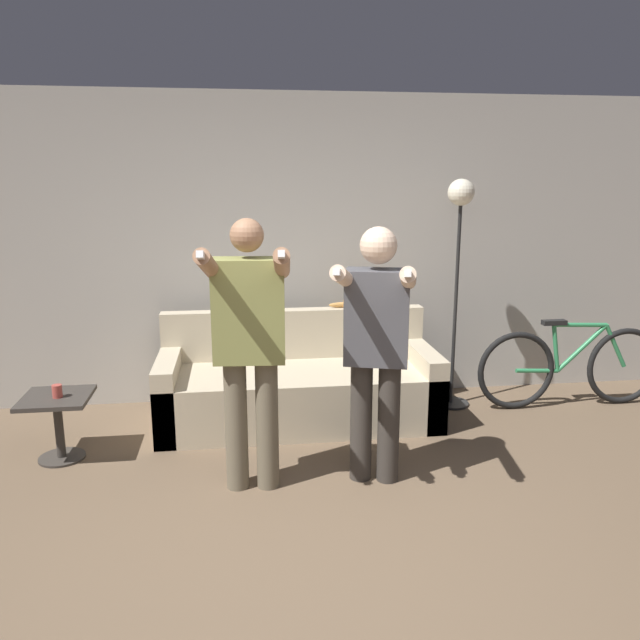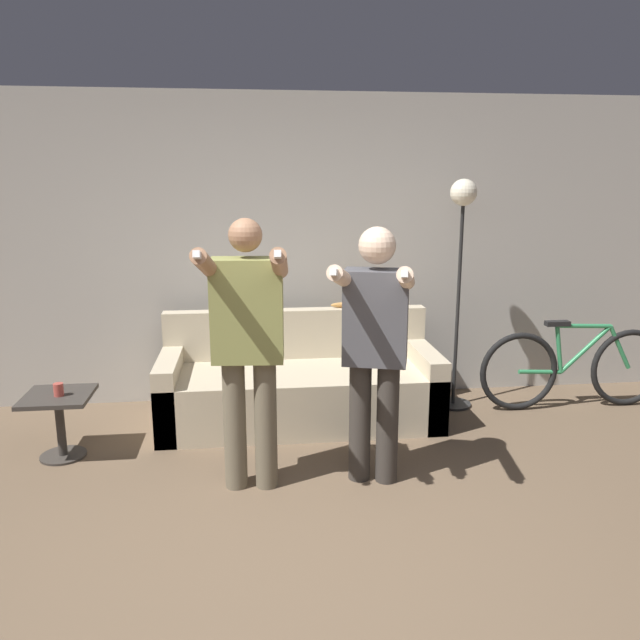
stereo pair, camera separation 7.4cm
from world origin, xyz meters
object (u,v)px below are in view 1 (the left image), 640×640
object	(u,v)px
couch	(298,387)
cup	(57,391)
side_table	(58,414)
floor_lamp	(459,237)
person_left	(249,338)
person_right	(376,339)
bicycle	(571,367)
cat	(368,300)

from	to	relation	value
couch	cup	world-z (taller)	couch
side_table	floor_lamp	bearing A→B (deg)	12.37
person_left	person_right	xyz separation A→B (m)	(0.78, -0.00, -0.04)
couch	bicycle	size ratio (longest dim) A/B	1.32
cup	couch	bearing A→B (deg)	17.11
cat	bicycle	xyz separation A→B (m)	(1.70, -0.31, -0.56)
bicycle	cat	bearing A→B (deg)	169.58
cat	cup	xyz separation A→B (m)	(-2.31, -0.84, -0.41)
person_left	person_right	bearing A→B (deg)	4.44
couch	bicycle	bearing A→B (deg)	0.21
cat	side_table	bearing A→B (deg)	-160.79
cat	couch	bearing A→B (deg)	-152.68
floor_lamp	cup	world-z (taller)	floor_lamp
floor_lamp	bicycle	size ratio (longest dim) A/B	1.16
person_left	cat	world-z (taller)	person_left
floor_lamp	side_table	distance (m)	3.31
side_table	cup	bearing A→B (deg)	-55.77
person_left	cup	size ratio (longest dim) A/B	19.09
cup	person_left	bearing A→B (deg)	-23.67
person_left	side_table	size ratio (longest dim) A/B	3.67
side_table	cat	bearing A→B (deg)	19.21
couch	cat	distance (m)	0.94
cat	person_right	bearing A→B (deg)	-99.74
couch	cup	size ratio (longest dim) A/B	24.61
side_table	bicycle	distance (m)	4.06
bicycle	cup	bearing A→B (deg)	-172.48
person_left	bicycle	world-z (taller)	person_left
side_table	bicycle	size ratio (longest dim) A/B	0.28
cat	floor_lamp	bearing A→B (deg)	-11.29
side_table	bicycle	xyz separation A→B (m)	(4.03, 0.50, 0.02)
cup	side_table	bearing A→B (deg)	124.23
couch	cup	xyz separation A→B (m)	(-1.69, -0.52, 0.23)
person_right	person_left	bearing A→B (deg)	-163.72
person_right	floor_lamp	size ratio (longest dim) A/B	0.86
couch	person_left	size ratio (longest dim) A/B	1.29
couch	person_left	distance (m)	1.35
side_table	bicycle	world-z (taller)	bicycle
bicycle	side_table	bearing A→B (deg)	-172.93
side_table	person_right	bearing A→B (deg)	-15.93
person_left	side_table	xyz separation A→B (m)	(-1.31, 0.60, -0.65)
person_right	side_table	xyz separation A→B (m)	(-2.09, 0.60, -0.61)
person_right	cat	size ratio (longest dim) A/B	3.09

